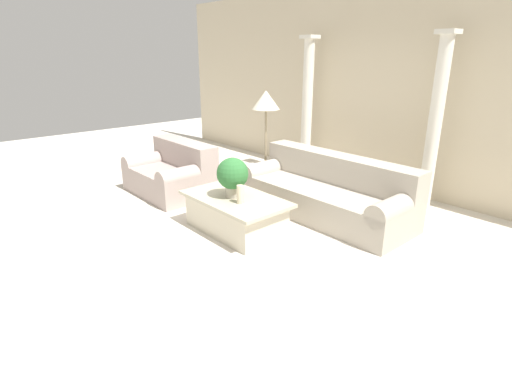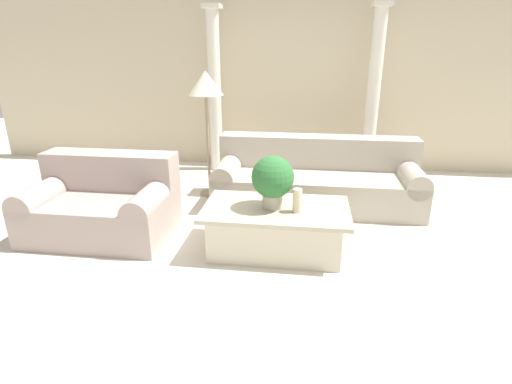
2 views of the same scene
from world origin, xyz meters
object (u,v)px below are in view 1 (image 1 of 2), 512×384
sofa_long (326,192)px  potted_plant (233,175)px  loveseat (172,173)px  coffee_table (236,214)px  floor_lamp (266,105)px

sofa_long → potted_plant: size_ratio=4.97×
loveseat → potted_plant: potted_plant is taller
sofa_long → coffee_table: size_ratio=1.81×
loveseat → coffee_table: size_ratio=1.04×
floor_lamp → potted_plant: bearing=-56.2°
sofa_long → coffee_table: 1.35m
coffee_table → potted_plant: size_ratio=2.75×
loveseat → floor_lamp: (0.81, 1.26, 1.03)m
sofa_long → loveseat: (-2.20, -1.12, 0.01)m
floor_lamp → loveseat: bearing=-122.9°
sofa_long → floor_lamp: floor_lamp is taller
potted_plant → floor_lamp: floor_lamp is taller
sofa_long → floor_lamp: 1.74m
loveseat → floor_lamp: 1.82m
potted_plant → coffee_table: bearing=16.4°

